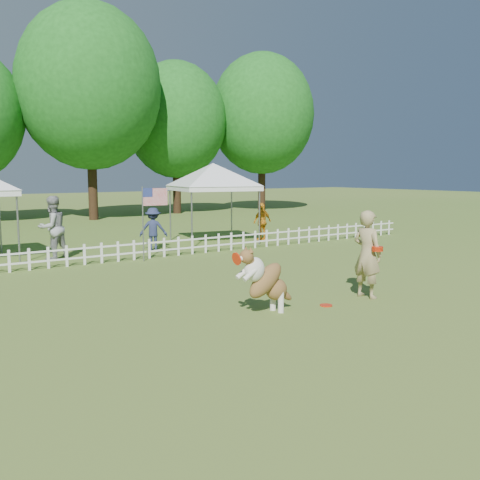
{
  "coord_description": "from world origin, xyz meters",
  "views": [
    {
      "loc": [
        -7.15,
        -7.76,
        2.61
      ],
      "look_at": [
        -0.37,
        2.0,
        1.1
      ],
      "focal_mm": 40.0,
      "sensor_mm": 36.0,
      "label": 1
    }
  ],
  "objects_px": {
    "handler": "(367,254)",
    "dog": "(266,280)",
    "flag_pole": "(143,224)",
    "spectator_b": "(153,229)",
    "spectator_a": "(52,228)",
    "spectator_c": "(262,222)",
    "canopy_tent_right": "(213,204)",
    "frisbee_on_turf": "(326,305)"
  },
  "relations": [
    {
      "from": "dog",
      "to": "canopy_tent_right",
      "type": "bearing_deg",
      "value": 60.32
    },
    {
      "from": "frisbee_on_turf",
      "to": "flag_pole",
      "type": "xyz_separation_m",
      "value": [
        -0.68,
        6.97,
        1.09
      ]
    },
    {
      "from": "spectator_b",
      "to": "frisbee_on_turf",
      "type": "bearing_deg",
      "value": 118.05
    },
    {
      "from": "handler",
      "to": "frisbee_on_turf",
      "type": "bearing_deg",
      "value": 87.88
    },
    {
      "from": "spectator_a",
      "to": "spectator_c",
      "type": "xyz_separation_m",
      "value": [
        7.88,
        -0.04,
        -0.23
      ]
    },
    {
      "from": "spectator_b",
      "to": "canopy_tent_right",
      "type": "bearing_deg",
      "value": -136.32
    },
    {
      "from": "spectator_a",
      "to": "frisbee_on_turf",
      "type": "bearing_deg",
      "value": 86.11
    },
    {
      "from": "flag_pole",
      "to": "canopy_tent_right",
      "type": "bearing_deg",
      "value": 34.35
    },
    {
      "from": "spectator_a",
      "to": "spectator_c",
      "type": "height_order",
      "value": "spectator_a"
    },
    {
      "from": "dog",
      "to": "spectator_a",
      "type": "height_order",
      "value": "spectator_a"
    },
    {
      "from": "handler",
      "to": "canopy_tent_right",
      "type": "xyz_separation_m",
      "value": [
        2.06,
        9.35,
        0.52
      ]
    },
    {
      "from": "dog",
      "to": "flag_pole",
      "type": "xyz_separation_m",
      "value": [
        0.64,
        6.76,
        0.46
      ]
    },
    {
      "from": "spectator_a",
      "to": "spectator_b",
      "type": "relative_size",
      "value": 1.33
    },
    {
      "from": "dog",
      "to": "spectator_c",
      "type": "bearing_deg",
      "value": 50.08
    },
    {
      "from": "handler",
      "to": "frisbee_on_turf",
      "type": "height_order",
      "value": "handler"
    },
    {
      "from": "dog",
      "to": "spectator_a",
      "type": "distance_m",
      "value": 8.77
    },
    {
      "from": "frisbee_on_turf",
      "to": "dog",
      "type": "bearing_deg",
      "value": 170.77
    },
    {
      "from": "spectator_b",
      "to": "spectator_c",
      "type": "distance_m",
      "value": 4.59
    },
    {
      "from": "handler",
      "to": "flag_pole",
      "type": "height_order",
      "value": "flag_pole"
    },
    {
      "from": "frisbee_on_turf",
      "to": "spectator_b",
      "type": "distance_m",
      "value": 8.85
    },
    {
      "from": "flag_pole",
      "to": "dog",
      "type": "bearing_deg",
      "value": -92.67
    },
    {
      "from": "dog",
      "to": "spectator_c",
      "type": "height_order",
      "value": "spectator_c"
    },
    {
      "from": "frisbee_on_turf",
      "to": "spectator_b",
      "type": "bearing_deg",
      "value": 86.64
    },
    {
      "from": "spectator_b",
      "to": "dog",
      "type": "bearing_deg",
      "value": 109.34
    },
    {
      "from": "frisbee_on_turf",
      "to": "spectator_c",
      "type": "xyz_separation_m",
      "value": [
        5.11,
        8.82,
        0.71
      ]
    },
    {
      "from": "frisbee_on_turf",
      "to": "handler",
      "type": "bearing_deg",
      "value": 2.59
    },
    {
      "from": "spectator_a",
      "to": "spectator_c",
      "type": "bearing_deg",
      "value": 158.42
    },
    {
      "from": "flag_pole",
      "to": "spectator_a",
      "type": "height_order",
      "value": "flag_pole"
    },
    {
      "from": "frisbee_on_turf",
      "to": "spectator_a",
      "type": "bearing_deg",
      "value": 107.36
    },
    {
      "from": "flag_pole",
      "to": "spectator_a",
      "type": "bearing_deg",
      "value": 140.55
    },
    {
      "from": "spectator_b",
      "to": "spectator_c",
      "type": "height_order",
      "value": "spectator_c"
    },
    {
      "from": "handler",
      "to": "spectator_b",
      "type": "distance_m",
      "value": 8.78
    },
    {
      "from": "flag_pole",
      "to": "spectator_c",
      "type": "xyz_separation_m",
      "value": [
        5.79,
        1.85,
        -0.37
      ]
    },
    {
      "from": "handler",
      "to": "spectator_c",
      "type": "distance_m",
      "value": 9.59
    },
    {
      "from": "spectator_b",
      "to": "handler",
      "type": "bearing_deg",
      "value": 125.9
    },
    {
      "from": "spectator_a",
      "to": "canopy_tent_right",
      "type": "bearing_deg",
      "value": 163.87
    },
    {
      "from": "dog",
      "to": "canopy_tent_right",
      "type": "height_order",
      "value": "canopy_tent_right"
    },
    {
      "from": "flag_pole",
      "to": "spectator_b",
      "type": "height_order",
      "value": "flag_pole"
    },
    {
      "from": "spectator_a",
      "to": "spectator_c",
      "type": "relative_size",
      "value": 1.32
    },
    {
      "from": "handler",
      "to": "dog",
      "type": "xyz_separation_m",
      "value": [
        -2.52,
        0.16,
        -0.28
      ]
    },
    {
      "from": "flag_pole",
      "to": "spectator_b",
      "type": "relative_size",
      "value": 1.53
    },
    {
      "from": "handler",
      "to": "frisbee_on_turf",
      "type": "distance_m",
      "value": 1.51
    }
  ]
}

